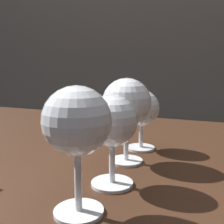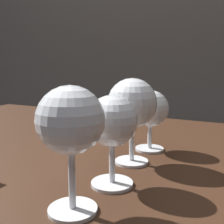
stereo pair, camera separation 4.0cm
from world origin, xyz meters
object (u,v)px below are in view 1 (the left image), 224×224
object	(u,v)px
wine_glass_chardonnay	(112,123)
wine_glass_amber	(126,104)
wine_glass_pinot	(77,124)
wine_glass_merlot	(141,109)

from	to	relation	value
wine_glass_chardonnay	wine_glass_amber	distance (m)	0.10
wine_glass_amber	wine_glass_chardonnay	bearing A→B (deg)	-83.12
wine_glass_pinot	wine_glass_merlot	world-z (taller)	wine_glass_pinot
wine_glass_chardonnay	wine_glass_amber	bearing A→B (deg)	96.88
wine_glass_pinot	wine_glass_merlot	distance (m)	0.28
wine_glass_pinot	wine_glass_chardonnay	bearing A→B (deg)	85.00
wine_glass_merlot	wine_glass_pinot	bearing A→B (deg)	-89.75
wine_glass_pinot	wine_glass_amber	size ratio (longest dim) A/B	1.00
wine_glass_amber	wine_glass_merlot	distance (m)	0.09
wine_glass_amber	wine_glass_merlot	bearing A→B (deg)	87.96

